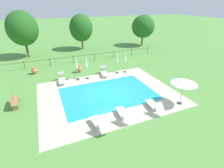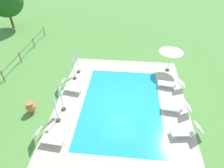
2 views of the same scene
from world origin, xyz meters
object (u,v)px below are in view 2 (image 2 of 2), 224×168
Objects in this scene: patio_umbrella_open_foreground at (172,50)px; patio_umbrella_closed_row_west at (54,102)px; sun_lounger_north_far at (187,131)px; terracotta_urn_near_fence at (31,107)px; patio_umbrella_closed_row_centre at (73,62)px; sun_lounger_north_mid at (171,84)px; patio_umbrella_closed_row_mid_east at (60,90)px; patio_umbrella_closed_row_mid_west at (77,56)px; tree_far_west at (5,0)px; sun_lounger_north_near_steps at (70,87)px; sun_lounger_north_end at (176,107)px; sun_lounger_south_near_corner at (48,138)px.

patio_umbrella_closed_row_west reaches higher than patio_umbrella_open_foreground.
sun_lounger_north_far reaches higher than terracotta_urn_near_fence.
sun_lounger_north_far is 9.32m from patio_umbrella_closed_row_centre.
sun_lounger_north_far reaches higher than sun_lounger_north_mid.
patio_umbrella_closed_row_mid_east is at bearing 112.44° from sun_lounger_north_mid.
patio_umbrella_closed_row_mid_west reaches higher than patio_umbrella_closed_row_centre.
terracotta_urn_near_fence is at bearing -148.56° from tree_far_west.
sun_lounger_north_near_steps is at bearing 98.78° from sun_lounger_north_mid.
patio_umbrella_closed_row_west is at bearing 179.67° from patio_umbrella_closed_row_mid_west.
sun_lounger_north_end is 7.57m from patio_umbrella_closed_row_mid_east.
terracotta_urn_near_fence is at bearing 73.39° from patio_umbrella_closed_row_west.
sun_lounger_north_mid is at bearing -69.78° from terracotta_urn_near_fence.
patio_umbrella_closed_row_mid_east is (-4.45, -0.03, 0.11)m from patio_umbrella_closed_row_mid_west.
sun_lounger_north_near_steps is 1.03× the size of sun_lounger_south_near_corner.
sun_lounger_north_far is 1.92m from sun_lounger_north_end.
tree_far_west is at bearing 31.44° from terracotta_urn_near_fence.
patio_umbrella_closed_row_centre is (1.60, 0.04, 1.16)m from sun_lounger_north_near_steps.
terracotta_urn_near_fence is (-3.49, 9.47, 0.05)m from sun_lounger_north_mid.
sun_lounger_north_mid is 1.05× the size of sun_lounger_north_end.
patio_umbrella_closed_row_mid_west is 1.01× the size of patio_umbrella_closed_row_mid_east.
tree_far_west is at bearing 32.99° from sun_lounger_south_near_corner.
patio_umbrella_closed_row_west is at bearing 130.30° from patio_umbrella_open_foreground.
terracotta_urn_near_fence is (0.96, 9.75, 0.04)m from sun_lounger_north_far.
sun_lounger_north_mid is 8.17m from patio_umbrella_closed_row_mid_east.
sun_lounger_north_end is at bearing -111.61° from patio_umbrella_closed_row_centre.
sun_lounger_north_end is 8.14m from sun_lounger_south_near_corner.
patio_umbrella_closed_row_mid_east is at bearing -177.70° from sun_lounger_north_near_steps.
sun_lounger_north_mid is 2.55m from sun_lounger_north_end.
sun_lounger_north_far is at bearing -128.94° from tree_far_west.
patio_umbrella_closed_row_mid_east is at bearing -179.66° from patio_umbrella_closed_row_mid_west.
sun_lounger_north_far is 1.00× the size of sun_lounger_north_end.
sun_lounger_north_near_steps is at bearing 114.96° from patio_umbrella_open_foreground.
sun_lounger_south_near_corner is at bearing 178.50° from patio_umbrella_closed_row_mid_east.
patio_umbrella_closed_row_centre is (-0.93, 0.09, -0.02)m from patio_umbrella_closed_row_mid_west.
tree_far_west is at bearing 42.22° from sun_lounger_north_near_steps.
sun_lounger_north_near_steps is 0.37× the size of tree_far_west.
sun_lounger_north_end is at bearing -117.73° from patio_umbrella_closed_row_mid_west.
patio_umbrella_closed_row_mid_east reaches higher than patio_umbrella_open_foreground.
tree_far_west is (14.63, 18.10, 2.96)m from sun_lounger_north_far.
patio_umbrella_closed_row_mid_west reaches higher than sun_lounger_north_near_steps.
sun_lounger_north_near_steps reaches higher than terracotta_urn_near_fence.
patio_umbrella_closed_row_west is at bearing -179.63° from sun_lounger_north_near_steps.
patio_umbrella_closed_row_mid_east reaches higher than sun_lounger_north_mid.
sun_lounger_north_far is 2.38× the size of terracotta_urn_near_fence.
sun_lounger_south_near_corner is 11.23m from patio_umbrella_open_foreground.
patio_umbrella_closed_row_west reaches higher than patio_umbrella_closed_row_mid_east.
sun_lounger_south_near_corner is 7.16m from patio_umbrella_closed_row_mid_west.
sun_lounger_south_near_corner is at bearing -147.01° from tree_far_west.
sun_lounger_south_near_corner is 0.76× the size of patio_umbrella_closed_row_mid_west.
sun_lounger_north_end is at bearing -67.33° from sun_lounger_south_near_corner.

